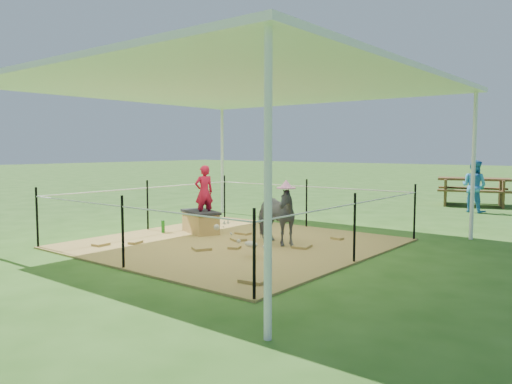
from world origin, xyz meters
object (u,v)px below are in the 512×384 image
Objects in this scene: pony at (273,215)px; foal at (251,243)px; green_bottle at (163,227)px; picnic_table_near at (473,192)px; distant_person at (474,186)px; straw_bale at (201,223)px; woman at (204,187)px.

pony is 1.49× the size of foal.
green_bottle is 9.29m from picnic_table_near.
picnic_table_near is 1.42× the size of distant_person.
foal is at bearing -143.88° from pony.
straw_bale is 1.09× the size of foal.
picnic_table_near is at bearing 69.74° from green_bottle.
straw_bale is 0.70m from woman.
woman is at bearing 0.00° from straw_bale.
picnic_table_near is (2.67, 8.26, 0.18)m from straw_bale.
foal is (1.99, -1.05, -0.66)m from woman.
green_bottle is at bearing 117.17° from pony.
woman is at bearing 105.53° from pony.
picnic_table_near reaches higher than foal.
distant_person is at bearing 5.97° from pony.
foal is at bearing -110.38° from picnic_table_near.
straw_bale is 1.78m from pony.
distant_person is (3.02, 6.65, -0.24)m from woman.
woman reaches higher than foal.
woman is 1.10m from green_bottle.
pony reaches higher than foal.
foal reaches higher than straw_bale.
green_bottle is 0.20× the size of pony.
distant_person is at bearing -91.21° from picnic_table_near.
green_bottle is 2.37m from pony.
straw_bale reaches higher than green_bottle.
green_bottle is 8.01m from distant_person.
straw_bale is at bearing 79.39° from distant_person.
pony is at bearing 110.17° from woman.
green_bottle is at bearing -33.20° from woman.
pony is at bearing -113.10° from picnic_table_near.
foal is 0.41× the size of picnic_table_near.
foal is (2.64, -0.60, 0.10)m from green_bottle.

